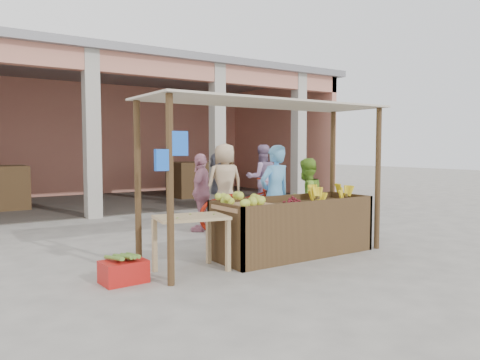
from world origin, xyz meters
TOP-DOWN VIEW (x-y plane):
  - ground at (0.00, 0.00)m, footprint 60.00×60.00m
  - market_building at (0.05, 8.93)m, footprint 14.40×6.40m
  - fruit_stall at (0.50, 0.00)m, footprint 2.60×0.95m
  - stall_awning at (-0.01, 0.06)m, footprint 4.09×1.35m
  - banana_heap at (1.32, 0.05)m, footprint 1.13×0.62m
  - melon_tray at (-0.41, -0.02)m, footprint 0.81×0.70m
  - berry_heap at (0.44, -0.04)m, footprint 0.40×0.33m
  - side_table at (-1.33, -0.01)m, footprint 1.05×0.79m
  - papaya_pile at (-1.33, -0.01)m, footprint 0.73×0.42m
  - red_crate at (-2.30, -0.01)m, footprint 0.56×0.42m
  - plantain_bundle at (-2.30, -0.01)m, footprint 0.42×0.30m
  - produce_sacks at (2.47, 5.41)m, footprint 1.07×0.80m
  - vendor_blue at (0.74, 0.79)m, footprint 0.72×0.55m
  - vendor_green at (1.45, 0.76)m, footprint 0.80×0.52m
  - motorcycle at (1.08, 2.24)m, footprint 0.91×2.16m
  - shopper_b at (0.31, 2.66)m, footprint 1.08×1.07m
  - shopper_c at (1.35, 3.43)m, footprint 1.03×0.75m
  - shopper_d at (2.21, 5.14)m, footprint 1.09×1.64m
  - shopper_f at (3.15, 4.42)m, footprint 1.07×0.81m

SIDE VIEW (x-z plane):
  - ground at x=0.00m, z-range 0.00..0.00m
  - red_crate at x=-2.30m, z-range 0.00..0.28m
  - produce_sacks at x=2.47m, z-range 0.00..0.65m
  - plantain_bundle at x=-2.30m, z-range 0.28..0.37m
  - fruit_stall at x=0.50m, z-range 0.00..0.80m
  - motorcycle at x=1.08m, z-range 0.00..1.10m
  - side_table at x=-1.33m, z-range 0.25..1.02m
  - vendor_green at x=1.45m, z-range 0.00..1.58m
  - shopper_d at x=2.21m, z-range 0.00..1.65m
  - shopper_b at x=0.31m, z-range 0.00..1.68m
  - berry_heap at x=0.44m, z-range 0.80..0.93m
  - papaya_pile at x=-1.33m, z-range 0.77..0.98m
  - melon_tray at x=-0.41m, z-range 0.79..1.00m
  - banana_heap at x=1.32m, z-range 0.80..1.01m
  - vendor_blue at x=0.74m, z-range 0.00..1.86m
  - shopper_f at x=3.15m, z-range 0.00..1.94m
  - shopper_c at x=1.35m, z-range 0.00..1.98m
  - stall_awning at x=-0.01m, z-range 0.78..3.17m
  - market_building at x=0.05m, z-range 0.60..4.80m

